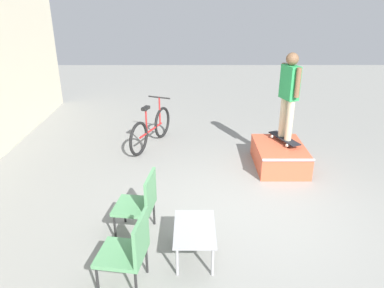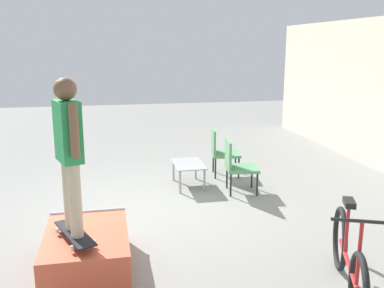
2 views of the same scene
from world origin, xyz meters
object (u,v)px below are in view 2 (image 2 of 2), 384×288
skateboard_on_ramp (75,233)px  coffee_table (188,166)px  bicycle (348,260)px  patio_chair_right (237,163)px  patio_chair_left (221,150)px  skate_ramp_box (87,251)px  person_skater (69,145)px

skateboard_on_ramp → coffee_table: size_ratio=0.99×
skateboard_on_ramp → bicycle: (0.87, 2.67, -0.13)m
patio_chair_right → coffee_table: bearing=64.1°
patio_chair_left → patio_chair_right: (1.00, -0.00, 0.00)m
skateboard_on_ramp → coffee_table: 3.30m
skateboard_on_ramp → patio_chair_left: patio_chair_left is taller
patio_chair_right → skate_ramp_box: bearing=139.4°
patio_chair_right → bicycle: size_ratio=0.54×
patio_chair_left → patio_chair_right: size_ratio=1.00×
patio_chair_right → skateboard_on_ramp: bearing=140.4°
coffee_table → bicycle: size_ratio=0.49×
person_skater → coffee_table: bearing=128.5°
skate_ramp_box → coffee_table: 3.10m
skate_ramp_box → skateboard_on_ramp: size_ratio=1.59×
bicycle → patio_chair_right: bearing=-154.9°
person_skater → bicycle: (0.87, 2.67, -1.09)m
coffee_table → patio_chair_right: bearing=56.5°
skate_ramp_box → person_skater: 1.27m
skate_ramp_box → bicycle: bicycle is taller
skate_ramp_box → skateboard_on_ramp: bearing=-31.2°
skate_ramp_box → person_skater: (0.17, -0.10, 1.26)m
skate_ramp_box → skateboard_on_ramp: 0.36m
person_skater → patio_chair_right: 3.53m
skate_ramp_box → patio_chair_right: 3.22m
bicycle → skate_ramp_box: bearing=-90.3°
skate_ramp_box → patio_chair_left: bearing=142.7°
skate_ramp_box → patio_chair_left: size_ratio=1.43×
person_skater → patio_chair_left: bearing=123.7°
person_skater → patio_chair_right: person_skater is taller
skateboard_on_ramp → person_skater: 0.96m
patio_chair_left → skate_ramp_box: bearing=151.5°
coffee_table → bicycle: (3.67, 0.91, 0.02)m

